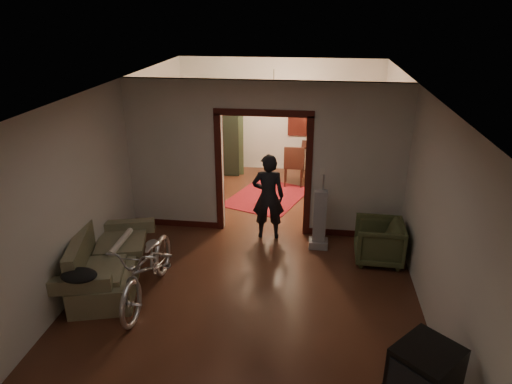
% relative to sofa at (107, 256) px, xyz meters
% --- Properties ---
extents(floor, '(5.00, 8.50, 0.01)m').
position_rel_sofa_xyz_m(floor, '(2.15, 1.29, -0.44)').
color(floor, '#371B11').
rests_on(floor, ground).
extents(ceiling, '(5.00, 8.50, 0.01)m').
position_rel_sofa_xyz_m(ceiling, '(2.15, 1.29, 2.36)').
color(ceiling, white).
rests_on(ceiling, floor).
extents(wall_back, '(5.00, 0.02, 2.80)m').
position_rel_sofa_xyz_m(wall_back, '(2.15, 5.54, 0.96)').
color(wall_back, beige).
rests_on(wall_back, floor).
extents(wall_left, '(0.02, 8.50, 2.80)m').
position_rel_sofa_xyz_m(wall_left, '(-0.35, 1.29, 0.96)').
color(wall_left, beige).
rests_on(wall_left, floor).
extents(wall_right, '(0.02, 8.50, 2.80)m').
position_rel_sofa_xyz_m(wall_right, '(4.65, 1.29, 0.96)').
color(wall_right, beige).
rests_on(wall_right, floor).
extents(partition_wall, '(5.00, 0.14, 2.80)m').
position_rel_sofa_xyz_m(partition_wall, '(2.15, 2.04, 0.96)').
color(partition_wall, beige).
rests_on(partition_wall, floor).
extents(door_casing, '(1.74, 0.20, 2.32)m').
position_rel_sofa_xyz_m(door_casing, '(2.15, 2.04, 0.66)').
color(door_casing, '#37100C').
rests_on(door_casing, floor).
extents(far_window, '(0.98, 0.06, 1.28)m').
position_rel_sofa_xyz_m(far_window, '(2.85, 5.50, 1.11)').
color(far_window, black).
rests_on(far_window, wall_back).
extents(chandelier, '(0.24, 0.24, 0.24)m').
position_rel_sofa_xyz_m(chandelier, '(2.15, 3.79, 1.91)').
color(chandelier, '#FFE0A5').
rests_on(chandelier, ceiling).
extents(light_switch, '(0.08, 0.01, 0.12)m').
position_rel_sofa_xyz_m(light_switch, '(3.20, 1.96, 0.81)').
color(light_switch, silver).
rests_on(light_switch, partition_wall).
extents(sofa, '(1.33, 2.06, 0.87)m').
position_rel_sofa_xyz_m(sofa, '(0.00, 0.00, 0.00)').
color(sofa, brown).
rests_on(sofa, floor).
extents(rolled_paper, '(0.10, 0.78, 0.10)m').
position_rel_sofa_xyz_m(rolled_paper, '(0.10, 0.30, 0.09)').
color(rolled_paper, beige).
rests_on(rolled_paper, sofa).
extents(jacket, '(0.48, 0.36, 0.14)m').
position_rel_sofa_xyz_m(jacket, '(0.05, -0.91, 0.24)').
color(jacket, black).
rests_on(jacket, sofa).
extents(bicycle, '(0.68, 1.92, 1.01)m').
position_rel_sofa_xyz_m(bicycle, '(0.76, -0.32, 0.07)').
color(bicycle, silver).
rests_on(bicycle, floor).
extents(armchair, '(0.80, 0.78, 0.71)m').
position_rel_sofa_xyz_m(armchair, '(4.17, 1.17, -0.08)').
color(armchair, '#424A29').
rests_on(armchair, floor).
extents(crt_tv, '(0.77, 0.78, 0.50)m').
position_rel_sofa_xyz_m(crt_tv, '(4.19, -2.13, 0.31)').
color(crt_tv, black).
rests_on(crt_tv, tv_stand).
extents(vacuum, '(0.39, 0.35, 1.08)m').
position_rel_sofa_xyz_m(vacuum, '(3.19, 1.49, 0.10)').
color(vacuum, gray).
rests_on(vacuum, floor).
extents(person, '(0.61, 0.43, 1.59)m').
position_rel_sofa_xyz_m(person, '(2.27, 1.78, 0.36)').
color(person, black).
rests_on(person, floor).
extents(oriental_rug, '(1.96, 2.23, 0.01)m').
position_rel_sofa_xyz_m(oriental_rug, '(2.07, 3.61, -0.43)').
color(oriental_rug, maroon).
rests_on(oriental_rug, floor).
extents(locker, '(1.12, 0.85, 1.99)m').
position_rel_sofa_xyz_m(locker, '(0.76, 5.07, 0.56)').
color(locker, '#28341F').
rests_on(locker, floor).
extents(globe, '(0.29, 0.29, 0.29)m').
position_rel_sofa_xyz_m(globe, '(0.76, 5.07, 1.50)').
color(globe, '#1E5972').
rests_on(globe, locker).
extents(desk, '(1.17, 0.82, 0.79)m').
position_rel_sofa_xyz_m(desk, '(3.27, 5.18, -0.04)').
color(desk, black).
rests_on(desk, floor).
extents(desk_chair, '(0.48, 0.48, 0.98)m').
position_rel_sofa_xyz_m(desk_chair, '(2.59, 4.42, 0.06)').
color(desk_chair, black).
rests_on(desk_chair, floor).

